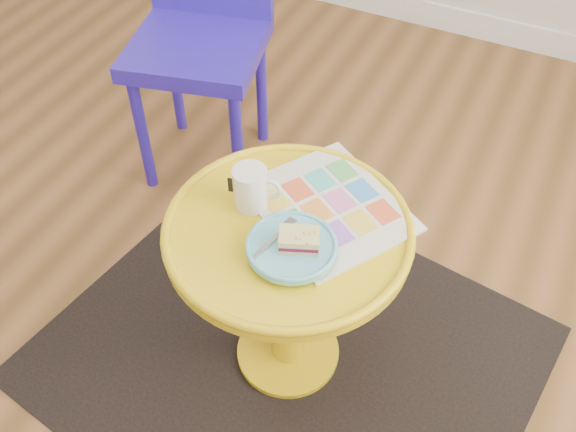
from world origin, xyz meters
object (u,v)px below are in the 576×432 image
at_px(side_table, 288,270).
at_px(newspaper, 328,207).
at_px(mug, 251,187).
at_px(chair, 202,20).
at_px(plate, 292,247).

xyz_separation_m(side_table, newspaper, (0.06, 0.10, 0.16)).
bearing_deg(side_table, newspaper, 60.36).
height_order(newspaper, mug, mug).
bearing_deg(mug, chair, 114.98).
xyz_separation_m(newspaper, plate, (-0.02, -0.16, 0.02)).
height_order(chair, plate, chair).
bearing_deg(mug, plate, -46.91).
xyz_separation_m(chair, mug, (0.55, -0.67, 0.06)).
distance_m(chair, newspaper, 0.93).
relative_size(side_table, newspaper, 1.61).
bearing_deg(side_table, mug, 163.96).
bearing_deg(side_table, plate, -57.68).
bearing_deg(side_table, chair, 133.19).
relative_size(newspaper, mug, 3.11).
height_order(chair, newspaper, chair).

